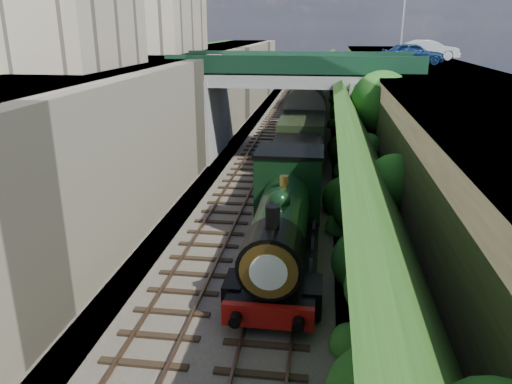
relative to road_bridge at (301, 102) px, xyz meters
name	(u,v)px	position (x,y,z in m)	size (l,w,h in m)	color
trackbed	(281,174)	(-0.94, -4.00, -3.98)	(10.00, 90.00, 0.20)	#473F38
retaining_wall	(194,118)	(-6.44, -4.00, -0.58)	(1.00, 90.00, 7.00)	#756B56
street_plateau_left	(140,117)	(-9.94, -4.00, -0.58)	(6.00, 90.00, 7.00)	#262628
street_plateau_right	(443,131)	(8.56, -4.00, -0.95)	(8.00, 90.00, 6.25)	#262628
embankment_slope	(365,144)	(3.97, -6.07, -1.44)	(4.52, 90.00, 6.36)	#1E4714
track_left	(249,170)	(-2.94, -4.00, -3.83)	(2.50, 90.00, 0.20)	black
track_right	(300,172)	(0.26, -4.00, -3.83)	(2.50, 90.00, 0.20)	black
road_bridge	(301,102)	(0.00, 0.00, 0.00)	(16.00, 6.40, 7.25)	gray
building_far	(161,12)	(-11.44, 6.00, 5.92)	(5.00, 10.00, 6.00)	gray
building_near	(78,25)	(-10.44, -10.00, 4.92)	(4.00, 8.00, 4.00)	gray
tree	(383,104)	(4.97, -4.40, 0.57)	(3.60, 3.80, 6.60)	black
lamppost	(404,17)	(7.05, 5.30, 5.49)	(0.87, 0.15, 6.00)	gray
car_blue	(412,53)	(7.92, 5.49, 2.95)	(1.83, 4.54, 1.55)	navy
car_silver	(428,50)	(9.94, 10.54, 2.99)	(1.72, 4.93, 1.62)	#A3A2A7
locomotive	(283,223)	(0.26, -16.68, -2.18)	(3.10, 10.23, 3.83)	black
tender	(295,175)	(0.26, -9.32, -2.46)	(2.70, 6.00, 3.05)	black
coach_front	(306,123)	(0.26, 3.28, -2.03)	(2.90, 18.00, 3.70)	black
coach_middle	(313,92)	(0.26, 22.08, -2.03)	(2.90, 18.00, 3.70)	black
coach_rear	(317,76)	(0.26, 40.88, -2.03)	(2.90, 18.00, 3.70)	black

